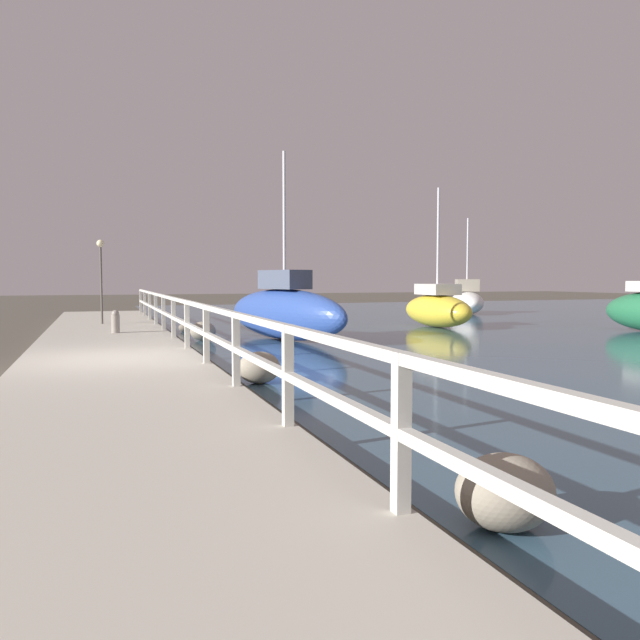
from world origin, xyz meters
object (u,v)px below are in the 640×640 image
dock_lamp (101,263)px  sailboat_yellow (437,309)px  mooring_bollard (116,321)px  sailboat_white (467,301)px  sailboat_blue (285,312)px

dock_lamp → sailboat_yellow: sailboat_yellow is taller
mooring_bollard → sailboat_white: (17.12, 9.08, 0.06)m
mooring_bollard → sailboat_blue: bearing=-8.6°
mooring_bollard → dock_lamp: 4.13m
mooring_bollard → dock_lamp: size_ratio=0.23×
mooring_bollard → sailboat_white: bearing=27.9°
mooring_bollard → sailboat_blue: size_ratio=0.11×
sailboat_blue → sailboat_yellow: bearing=4.8°
sailboat_white → sailboat_yellow: bearing=-104.8°
mooring_bollard → sailboat_yellow: sailboat_yellow is taller
dock_lamp → sailboat_white: size_ratio=0.58×
mooring_bollard → dock_lamp: dock_lamp is taller
dock_lamp → sailboat_yellow: size_ratio=0.55×
dock_lamp → mooring_bollard: bearing=-85.1°
dock_lamp → sailboat_yellow: bearing=-8.8°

